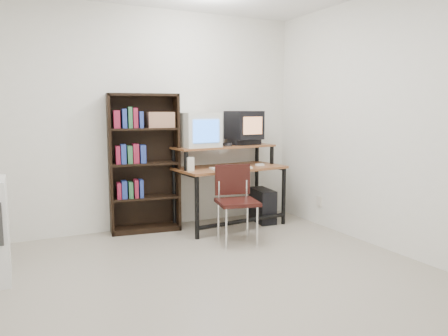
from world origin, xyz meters
name	(u,v)px	position (x,y,z in m)	size (l,w,h in m)	color
floor	(212,287)	(0.00, 0.00, -0.01)	(4.00, 4.00, 0.01)	#ACA28F
back_wall	(141,120)	(0.00, 2.00, 1.30)	(4.00, 0.01, 2.60)	white
front_wall	(439,145)	(0.00, -2.00, 1.30)	(4.00, 0.01, 2.60)	white
right_wall	(398,123)	(2.00, 0.00, 1.30)	(0.01, 4.00, 2.60)	white
computer_desk	(229,169)	(0.97, 1.62, 0.70)	(1.36, 0.77, 0.98)	brown
crt_monitor	(198,130)	(0.62, 1.74, 1.18)	(0.46, 0.47, 0.42)	silver
vcr	(244,142)	(1.28, 1.79, 1.01)	(0.36, 0.26, 0.08)	black
crt_tv	(244,125)	(1.27, 1.80, 1.23)	(0.42, 0.42, 0.36)	black
cd_spindle	(227,145)	(0.98, 1.69, 0.99)	(0.12, 0.12, 0.05)	#26262B
keyboard	(231,169)	(0.90, 1.42, 0.74)	(0.47, 0.21, 0.04)	silver
mousepad	(259,166)	(1.35, 1.55, 0.72)	(0.22, 0.18, 0.01)	black
mouse	(260,165)	(1.35, 1.53, 0.74)	(0.10, 0.06, 0.03)	white
desk_speaker	(190,165)	(0.41, 1.49, 0.80)	(0.08, 0.07, 0.17)	silver
pc_tower	(262,205)	(1.44, 1.60, 0.21)	(0.20, 0.45, 0.42)	black
school_chair	(236,195)	(0.74, 1.02, 0.51)	(0.49, 0.49, 0.83)	black
bookshelf	(144,161)	(-0.02, 1.85, 0.83)	(0.83, 0.37, 1.61)	black
wall_outlet	(319,201)	(1.99, 1.15, 0.30)	(0.02, 0.08, 0.12)	beige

